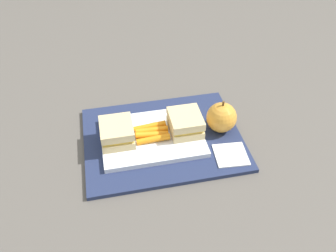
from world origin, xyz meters
name	(u,v)px	position (x,y,z in m)	size (l,w,h in m)	color
ground_plane	(163,140)	(0.00, 0.00, 0.00)	(2.40, 2.40, 0.00)	#56514C
lunchbag_mat	(163,139)	(0.00, 0.00, 0.01)	(0.36, 0.28, 0.01)	navy
food_tray	(152,137)	(-0.03, 0.00, 0.02)	(0.23, 0.17, 0.01)	white
sandwich_half_left	(117,132)	(-0.10, 0.00, 0.04)	(0.07, 0.08, 0.04)	#DBC189
sandwich_half_right	(185,123)	(0.05, 0.00, 0.04)	(0.07, 0.08, 0.04)	#DBC189
carrot_sticks_bundle	(152,133)	(-0.03, 0.00, 0.03)	(0.08, 0.06, 0.02)	orange
apple	(222,118)	(0.14, 0.00, 0.05)	(0.07, 0.07, 0.08)	gold
paper_napkin	(231,155)	(0.14, -0.09, 0.01)	(0.07, 0.07, 0.00)	white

